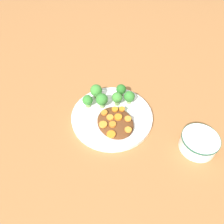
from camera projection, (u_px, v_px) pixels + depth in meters
ground_plane at (112, 118)px, 0.75m from camera, size 4.00×4.00×0.00m
plate at (112, 116)px, 0.74m from camera, size 0.28×0.28×0.02m
dip_bowl at (199, 142)px, 0.65m from camera, size 0.11×0.11×0.05m
stew_mound at (115, 122)px, 0.70m from camera, size 0.14×0.11×0.02m
broccoli_floret_0 at (88, 101)px, 0.75m from camera, size 0.04×0.04×0.05m
broccoli_floret_1 at (117, 98)px, 0.75m from camera, size 0.04×0.04×0.05m
broccoli_floret_2 at (96, 91)px, 0.77m from camera, size 0.04×0.04×0.06m
broccoli_floret_3 at (102, 100)px, 0.74m from camera, size 0.04×0.04×0.06m
broccoli_floret_4 at (129, 97)px, 0.76m from camera, size 0.04×0.04×0.05m
broccoli_floret_5 at (121, 90)px, 0.78m from camera, size 0.04×0.04×0.05m
carrot_slice_0 at (118, 117)px, 0.70m from camera, size 0.03×0.03×0.01m
carrot_slice_1 at (115, 109)px, 0.73m from camera, size 0.02×0.02×0.01m
carrot_slice_2 at (128, 130)px, 0.67m from camera, size 0.02×0.02×0.00m
carrot_slice_3 at (128, 119)px, 0.70m from camera, size 0.02×0.02×0.01m
carrot_slice_4 at (104, 112)px, 0.72m from camera, size 0.02×0.02×0.01m
carrot_slice_5 at (103, 124)px, 0.68m from camera, size 0.03×0.03×0.01m
carrot_slice_6 at (111, 134)px, 0.66m from camera, size 0.03×0.03×0.00m
carrot_slice_7 at (113, 124)px, 0.68m from camera, size 0.02×0.02×0.01m
carrot_slice_8 at (122, 109)px, 0.73m from camera, size 0.02×0.02×0.01m
carrot_slice_9 at (110, 117)px, 0.70m from camera, size 0.02×0.02×0.00m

